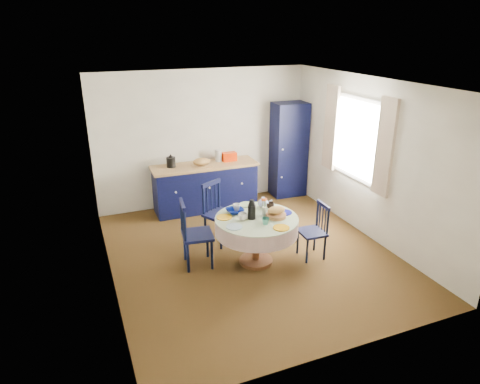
% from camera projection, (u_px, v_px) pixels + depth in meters
% --- Properties ---
extents(floor, '(4.50, 4.50, 0.00)m').
position_uv_depth(floor, '(251.00, 254.00, 6.41)').
color(floor, black).
rests_on(floor, ground).
extents(ceiling, '(4.50, 4.50, 0.00)m').
position_uv_depth(ceiling, '(253.00, 83.00, 5.50)').
color(ceiling, white).
rests_on(ceiling, wall_back).
extents(wall_back, '(4.00, 0.02, 2.50)m').
position_uv_depth(wall_back, '(203.00, 138.00, 7.90)').
color(wall_back, white).
rests_on(wall_back, floor).
extents(wall_left, '(0.02, 4.50, 2.50)m').
position_uv_depth(wall_left, '(103.00, 195.00, 5.26)').
color(wall_left, white).
rests_on(wall_left, floor).
extents(wall_right, '(0.02, 4.50, 2.50)m').
position_uv_depth(wall_right, '(369.00, 159.00, 6.65)').
color(wall_right, white).
rests_on(wall_right, floor).
extents(window, '(0.10, 1.74, 1.45)m').
position_uv_depth(window, '(357.00, 138.00, 6.80)').
color(window, white).
rests_on(window, wall_right).
extents(kitchen_counter, '(1.93, 0.63, 1.10)m').
position_uv_depth(kitchen_counter, '(205.00, 186.00, 7.86)').
color(kitchen_counter, black).
rests_on(kitchen_counter, floor).
extents(pantry_cabinet, '(0.66, 0.49, 1.84)m').
position_uv_depth(pantry_cabinet, '(289.00, 150.00, 8.38)').
color(pantry_cabinet, black).
rests_on(pantry_cabinet, floor).
extents(dining_table, '(1.16, 1.17, 0.98)m').
position_uv_depth(dining_table, '(257.00, 225.00, 5.98)').
color(dining_table, '#4E2E16').
rests_on(dining_table, floor).
extents(chair_left, '(0.47, 0.49, 0.98)m').
position_uv_depth(chair_left, '(194.00, 233.00, 5.95)').
color(chair_left, black).
rests_on(chair_left, floor).
extents(chair_far, '(0.58, 0.57, 0.97)m').
position_uv_depth(chair_far, '(218.00, 212.00, 6.63)').
color(chair_far, black).
rests_on(chair_far, floor).
extents(chair_right, '(0.37, 0.39, 0.83)m').
position_uv_depth(chair_right, '(314.00, 230.00, 6.20)').
color(chair_right, black).
rests_on(chair_right, floor).
extents(mug_a, '(0.13, 0.13, 0.10)m').
position_uv_depth(mug_a, '(243.00, 216.00, 5.86)').
color(mug_a, silver).
rests_on(mug_a, dining_table).
extents(mug_b, '(0.10, 0.10, 0.10)m').
position_uv_depth(mug_b, '(265.00, 221.00, 5.72)').
color(mug_b, '#29665A').
rests_on(mug_b, dining_table).
extents(mug_c, '(0.11, 0.11, 0.09)m').
position_uv_depth(mug_c, '(270.00, 205.00, 6.23)').
color(mug_c, black).
rests_on(mug_c, dining_table).
extents(mug_d, '(0.11, 0.11, 0.10)m').
position_uv_depth(mug_d, '(237.00, 208.00, 6.14)').
color(mug_d, silver).
rests_on(mug_d, dining_table).
extents(cobalt_bowl, '(0.25, 0.25, 0.06)m').
position_uv_depth(cobalt_bowl, '(235.00, 211.00, 6.08)').
color(cobalt_bowl, navy).
rests_on(cobalt_bowl, dining_table).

